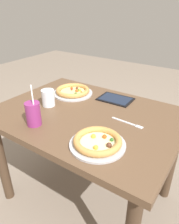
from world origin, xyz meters
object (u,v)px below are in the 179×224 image
object	(u,v)px
drink_cup_colored	(33,114)
fork	(128,123)
pizza_far	(73,91)
tablet	(115,99)
pizza_near	(98,142)
water_cup_clear	(48,98)

from	to	relation	value
drink_cup_colored	fork	size ratio (longest dim) A/B	1.20
pizza_far	drink_cup_colored	bearing A→B (deg)	-78.49
tablet	pizza_far	bearing A→B (deg)	-164.30
pizza_near	drink_cup_colored	world-z (taller)	drink_cup_colored
pizza_near	tablet	bearing A→B (deg)	109.26
drink_cup_colored	tablet	xyz separation A→B (m)	(0.22, 0.57, -0.07)
pizza_far	tablet	world-z (taller)	pizza_far
fork	tablet	distance (m)	0.34
pizza_far	water_cup_clear	distance (m)	0.25
drink_cup_colored	tablet	world-z (taller)	drink_cup_colored
water_cup_clear	fork	distance (m)	0.57
pizza_near	water_cup_clear	size ratio (longest dim) A/B	2.52
pizza_near	pizza_far	distance (m)	0.68
pizza_far	drink_cup_colored	size ratio (longest dim) A/B	1.24
drink_cup_colored	water_cup_clear	bearing A→B (deg)	115.45
pizza_far	water_cup_clear	bearing A→B (deg)	-92.73
pizza_far	fork	distance (m)	0.57
pizza_near	drink_cup_colored	size ratio (longest dim) A/B	1.16
water_cup_clear	fork	bearing A→B (deg)	8.79
drink_cup_colored	fork	distance (m)	0.55
pizza_near	drink_cup_colored	bearing A→B (deg)	-175.09
pizza_near	water_cup_clear	bearing A→B (deg)	159.34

